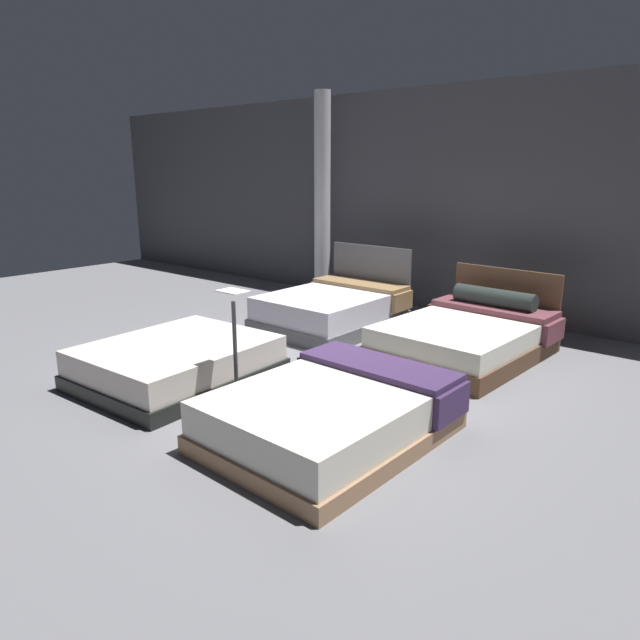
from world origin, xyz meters
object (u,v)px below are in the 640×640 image
bed_2 (333,309)px  support_pillar (322,200)px  price_sign (236,363)px  bed_1 (332,413)px  bed_3 (468,336)px  bed_0 (177,362)px

bed_2 → support_pillar: 2.35m
price_sign → support_pillar: size_ratio=0.33×
price_sign → support_pillar: bearing=119.6°
bed_1 → support_pillar: bearing=132.1°
bed_2 → support_pillar: size_ratio=0.57×
bed_3 → bed_0: bearing=-122.5°
bed_0 → support_pillar: 4.58m
bed_3 → price_sign: price_sign is taller
bed_1 → bed_2: (-2.19, 2.78, 0.04)m
bed_0 → support_pillar: support_pillar is taller
bed_3 → support_pillar: support_pillar is taller
bed_0 → bed_1: size_ratio=0.97×
bed_3 → bed_1: bearing=-84.6°
bed_1 → bed_3: (-0.11, 2.83, 0.03)m
bed_0 → bed_2: 2.79m
bed_1 → bed_3: bearing=93.8°
bed_3 → price_sign: size_ratio=1.93×
bed_0 → support_pillar: bearing=105.4°
bed_1 → price_sign: 1.15m
bed_2 → support_pillar: support_pillar is taller
bed_0 → support_pillar: (-1.34, 4.10, 1.53)m
bed_1 → support_pillar: size_ratio=0.59×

